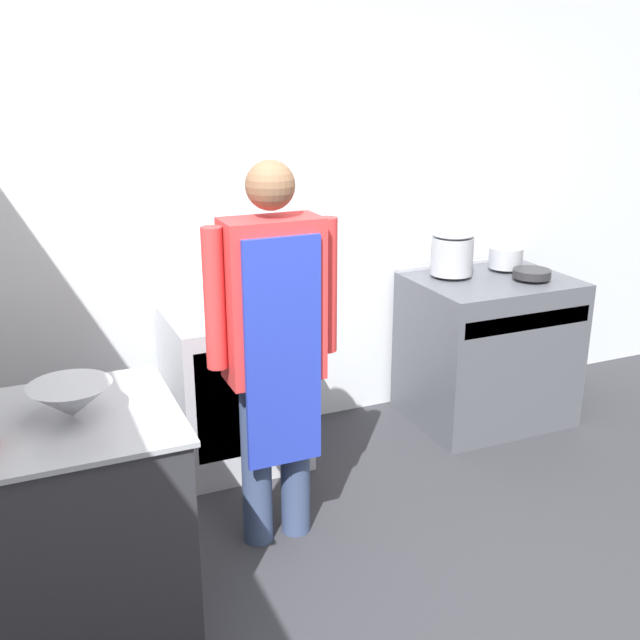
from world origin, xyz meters
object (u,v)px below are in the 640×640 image
at_px(stock_pot, 452,252).
at_px(mixing_bowl, 71,400).
at_px(saute_pan, 532,273).
at_px(sauce_pot, 506,257).
at_px(fridge_unit, 236,388).
at_px(person_cook, 274,338).
at_px(stove, 487,349).

bearing_deg(stock_pot, mixing_bowl, -154.14).
xyz_separation_m(saute_pan, sauce_pot, (0.00, 0.26, 0.04)).
height_order(fridge_unit, person_cook, person_cook).
distance_m(stock_pot, sauce_pot, 0.41).
bearing_deg(person_cook, stove, 22.89).
relative_size(mixing_bowl, saute_pan, 1.32).
bearing_deg(stock_pot, fridge_unit, -178.39).
bearing_deg(sauce_pot, person_cook, -155.77).
bearing_deg(stock_pot, saute_pan, -33.02).
height_order(stock_pot, sauce_pot, stock_pot).
distance_m(person_cook, stock_pot, 1.69).
height_order(fridge_unit, sauce_pot, sauce_pot).
bearing_deg(person_cook, stock_pot, 29.86).
xyz_separation_m(mixing_bowl, saute_pan, (2.76, 0.88, -0.03)).
distance_m(stove, saute_pan, 0.55).
bearing_deg(fridge_unit, stock_pot, 1.61).
bearing_deg(saute_pan, stock_pot, 146.98).
bearing_deg(mixing_bowl, fridge_unit, 49.38).
xyz_separation_m(person_cook, stock_pot, (1.46, 0.84, 0.07)).
relative_size(stove, stock_pot, 3.52).
xyz_separation_m(fridge_unit, person_cook, (-0.05, -0.80, 0.57)).
height_order(fridge_unit, saute_pan, saute_pan).
distance_m(fridge_unit, person_cook, 0.98).
distance_m(person_cook, sauce_pot, 2.05).
distance_m(stove, mixing_bowl, 2.81).
height_order(mixing_bowl, stock_pot, stock_pot).
bearing_deg(sauce_pot, saute_pan, -90.00).
relative_size(person_cook, sauce_pot, 8.41).
xyz_separation_m(person_cook, mixing_bowl, (-0.89, -0.30, -0.02)).
distance_m(fridge_unit, saute_pan, 1.90).
height_order(fridge_unit, mixing_bowl, mixing_bowl).
xyz_separation_m(fridge_unit, stock_pot, (1.41, 0.04, 0.64)).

